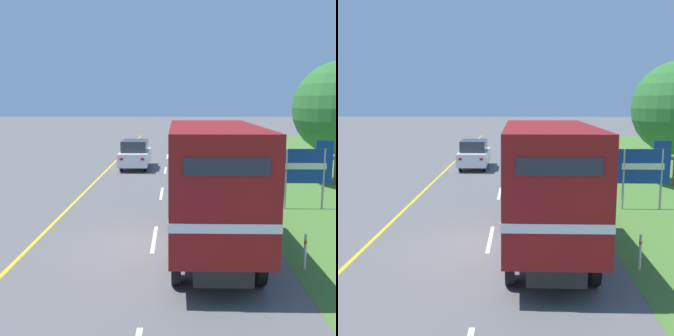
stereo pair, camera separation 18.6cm
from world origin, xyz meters
TOP-DOWN VIEW (x-y plane):
  - ground_plane at (0.00, 0.00)m, footprint 200.00×200.00m
  - edge_line_yellow at (-3.70, 11.40)m, footprint 0.12×57.23m
  - centre_dash_near at (0.00, 0.61)m, footprint 0.12×2.60m
  - centre_dash_mid_a at (0.00, 7.21)m, footprint 0.12×2.60m
  - centre_dash_mid_b at (0.00, 13.81)m, footprint 0.12×2.60m
  - centre_dash_far at (0.00, 20.41)m, footprint 0.12×2.60m
  - centre_dash_farthest at (0.00, 27.01)m, footprint 0.12×2.60m
  - horse_trailer_truck at (1.69, -0.31)m, footprint 2.33×8.03m
  - lead_car_white at (-1.96, 14.57)m, footprint 1.80×4.23m
  - lead_car_blue_ahead at (1.97, 29.96)m, footprint 1.80×4.30m
  - highway_sign at (5.87, 4.44)m, footprint 2.15×0.09m
  - roadside_tree_mid at (12.13, 19.22)m, footprint 3.26×3.26m
  - delineator_post at (4.04, -1.75)m, footprint 0.08×0.08m

SIDE VIEW (x-z plane):
  - ground_plane at x=0.00m, z-range 0.00..0.00m
  - edge_line_yellow at x=-3.70m, z-range 0.00..0.01m
  - centre_dash_near at x=0.00m, z-range 0.00..0.01m
  - centre_dash_mid_a at x=0.00m, z-range 0.00..0.01m
  - centre_dash_mid_b at x=0.00m, z-range 0.00..0.01m
  - centre_dash_far at x=0.00m, z-range 0.00..0.01m
  - centre_dash_farthest at x=0.00m, z-range 0.00..0.01m
  - delineator_post at x=4.04m, z-range 0.03..0.98m
  - lead_car_blue_ahead at x=1.97m, z-range 0.02..1.84m
  - lead_car_white at x=-1.96m, z-range 0.02..1.85m
  - highway_sign at x=5.87m, z-range 0.32..3.11m
  - horse_trailer_truck at x=1.69m, z-range 0.19..3.89m
  - roadside_tree_mid at x=12.13m, z-range 1.10..6.58m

